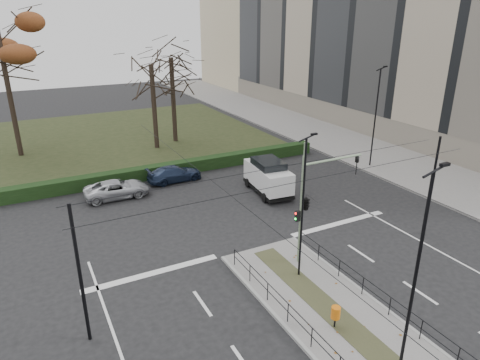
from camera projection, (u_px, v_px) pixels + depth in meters
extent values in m
plane|color=black|center=(313.00, 298.00, 19.72)|extent=(140.00, 140.00, 0.00)
cube|color=slate|center=(350.00, 330.00, 17.63)|extent=(4.40, 15.00, 0.14)
cube|color=slate|center=(326.00, 136.00, 45.64)|extent=(8.00, 90.00, 0.14)
cube|color=#242D16|center=(76.00, 142.00, 43.58)|extent=(38.00, 26.00, 0.10)
cube|color=black|center=(101.00, 180.00, 32.34)|extent=(38.00, 1.00, 1.00)
cube|color=#C8B690|center=(391.00, 45.00, 48.37)|extent=(12.00, 52.00, 18.00)
cube|color=#202328|center=(350.00, 38.00, 45.44)|extent=(0.10, 50.96, 14.76)
cylinder|color=black|center=(234.00, 257.00, 21.94)|extent=(0.04, 0.04, 0.90)
cylinder|color=black|center=(300.00, 239.00, 23.70)|extent=(0.04, 0.04, 0.90)
cylinder|color=black|center=(312.00, 328.00, 16.32)|extent=(0.04, 13.20, 0.04)
cylinder|color=black|center=(391.00, 297.00, 18.08)|extent=(0.04, 13.20, 0.04)
cylinder|color=black|center=(80.00, 276.00, 16.16)|extent=(0.14, 0.14, 6.00)
cylinder|color=black|center=(432.00, 187.00, 24.43)|extent=(0.14, 0.14, 6.00)
cylinder|color=black|center=(307.00, 180.00, 18.56)|extent=(20.00, 0.02, 0.02)
cylinder|color=black|center=(282.00, 167.00, 20.22)|extent=(20.00, 0.02, 0.02)
cylinder|color=black|center=(275.00, 231.00, 14.65)|extent=(0.02, 34.00, 0.02)
cylinder|color=black|center=(419.00, 194.00, 17.66)|extent=(0.02, 34.00, 0.02)
cylinder|color=gray|center=(301.00, 211.00, 21.36)|extent=(0.18, 0.18, 5.79)
cylinder|color=gray|center=(333.00, 159.00, 21.24)|extent=(3.56, 0.11, 0.11)
imported|color=black|center=(356.00, 165.00, 22.12)|extent=(0.18, 0.21, 1.00)
imported|color=black|center=(306.00, 202.00, 21.31)|extent=(0.67, 2.25, 0.89)
cube|color=black|center=(298.00, 216.00, 21.36)|extent=(0.25, 0.18, 0.56)
sphere|color=#FF0C0C|center=(296.00, 213.00, 21.25)|extent=(0.12, 0.12, 0.12)
sphere|color=#0CE533|center=(296.00, 219.00, 21.36)|extent=(0.12, 0.12, 0.12)
cylinder|color=black|center=(335.00, 322.00, 17.61)|extent=(0.08, 0.08, 0.48)
cylinder|color=#D5640C|center=(336.00, 313.00, 17.44)|extent=(0.38, 0.38, 0.53)
cylinder|color=black|center=(414.00, 283.00, 13.97)|extent=(0.12, 0.12, 7.77)
cube|color=black|center=(445.00, 165.00, 12.70)|extent=(0.34, 0.14, 0.10)
cylinder|color=black|center=(302.00, 211.00, 19.98)|extent=(0.11, 0.11, 7.02)
cube|color=black|center=(314.00, 134.00, 18.83)|extent=(0.31, 0.12, 0.09)
cylinder|color=black|center=(375.00, 119.00, 35.23)|extent=(0.12, 0.12, 8.07)
cube|color=black|center=(385.00, 66.00, 33.91)|extent=(0.35, 0.14, 0.10)
imported|color=#1D2944|center=(174.00, 174.00, 33.35)|extent=(4.33, 1.91, 1.24)
imported|color=#A9ACB1|center=(117.00, 189.00, 30.40)|extent=(4.57, 2.19, 1.26)
cube|color=silver|center=(268.00, 176.00, 31.03)|extent=(2.39, 4.79, 1.50)
cube|color=black|center=(268.00, 165.00, 30.70)|extent=(2.03, 2.70, 0.70)
cube|color=black|center=(268.00, 188.00, 31.37)|extent=(2.44, 4.88, 0.18)
cylinder|color=black|center=(289.00, 194.00, 30.37)|extent=(0.28, 0.68, 0.66)
cylinder|color=black|center=(265.00, 198.00, 29.70)|extent=(0.28, 0.68, 0.66)
cylinder|color=black|center=(271.00, 179.00, 33.01)|extent=(0.28, 0.68, 0.66)
cylinder|color=black|center=(248.00, 183.00, 32.34)|extent=(0.28, 0.68, 0.66)
cylinder|color=black|center=(10.00, 95.00, 37.47)|extent=(0.44, 0.44, 11.10)
cylinder|color=black|center=(173.00, 100.00, 42.47)|extent=(0.44, 0.44, 8.28)
cylinder|color=black|center=(154.00, 107.00, 40.34)|extent=(0.44, 0.44, 7.89)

